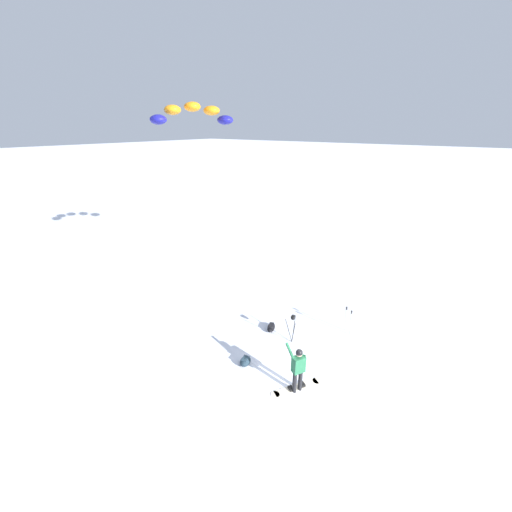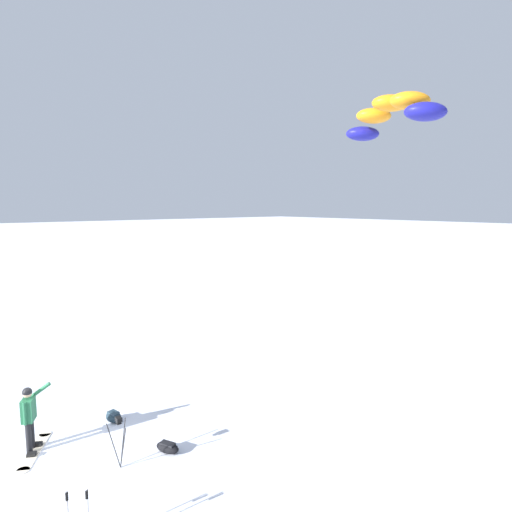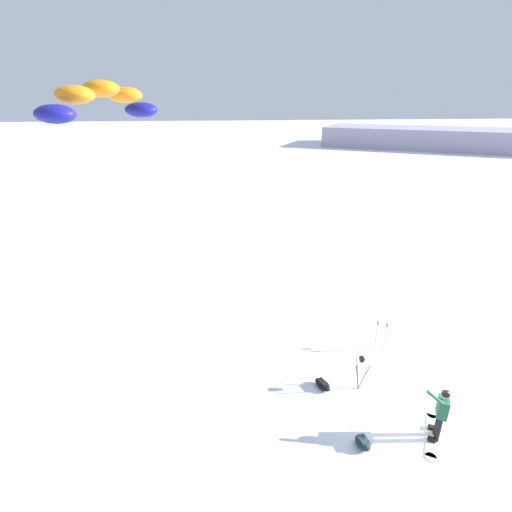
# 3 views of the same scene
# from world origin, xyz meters

# --- Properties ---
(ground_plane) EXTENTS (300.00, 300.00, 0.00)m
(ground_plane) POSITION_xyz_m (0.00, 0.00, 0.00)
(ground_plane) COLOR white
(snowboarder) EXTENTS (0.75, 0.47, 1.67)m
(snowboarder) POSITION_xyz_m (0.17, -0.62, 1.00)
(snowboarder) COLOR black
(snowboarder) RESTS_ON ground_plane
(snowboard) EXTENTS (1.10, 1.65, 0.10)m
(snowboard) POSITION_xyz_m (0.11, -0.54, 0.02)
(snowboard) COLOR beige
(snowboard) RESTS_ON ground_plane
(traction_kite) EXTENTS (2.81, 4.07, 1.01)m
(traction_kite) POSITION_xyz_m (-8.46, 3.64, 8.61)
(traction_kite) COLOR navy
(gear_bag_large) EXTENTS (0.46, 0.58, 0.30)m
(gear_bag_large) POSITION_xyz_m (-1.95, -0.69, 0.16)
(gear_bag_large) COLOR #192833
(gear_bag_large) RESTS_ON ground_plane
(camera_tripod) EXTENTS (0.48, 0.50, 1.24)m
(camera_tripod) POSITION_xyz_m (-1.27, 1.45, 0.89)
(camera_tripod) COLOR #262628
(camera_tripod) RESTS_ON ground_plane
(gear_bag_small) EXTENTS (0.54, 0.71, 0.26)m
(gear_bag_small) POSITION_xyz_m (-2.39, 1.64, 0.14)
(gear_bag_small) COLOR black
(gear_bag_small) RESTS_ON ground_plane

